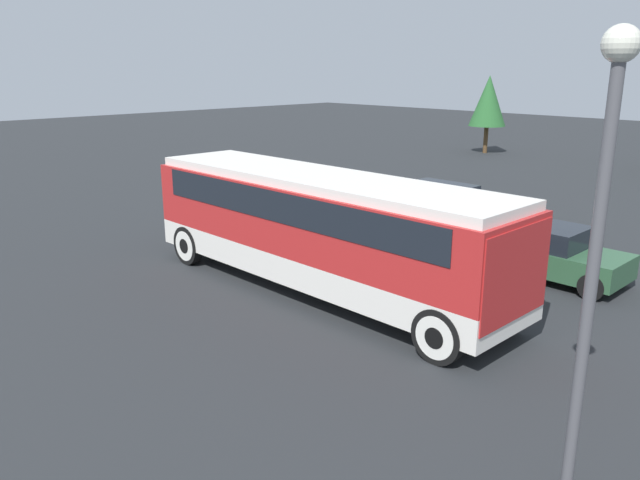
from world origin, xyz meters
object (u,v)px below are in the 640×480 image
object	(u,v)px
parked_car_far	(443,203)
lamp_post	(600,210)
parked_car_near	(409,223)
parked_car_mid	(545,251)
tour_bus	(323,222)

from	to	relation	value
parked_car_far	lamp_post	distance (m)	15.97
parked_car_near	parked_car_mid	size ratio (longest dim) A/B	0.97
tour_bus	lamp_post	distance (m)	8.80
parked_car_far	lamp_post	bearing A→B (deg)	-48.73
parked_car_near	lamp_post	distance (m)	12.89
parked_car_near	parked_car_mid	distance (m)	4.71
parked_car_near	parked_car_far	size ratio (longest dim) A/B	0.87
lamp_post	parked_car_far	bearing A→B (deg)	131.27
parked_car_near	parked_car_mid	xyz separation A→B (m)	(4.71, -0.01, 0.05)
parked_car_mid	parked_car_far	size ratio (longest dim) A/B	0.89
parked_car_mid	lamp_post	distance (m)	10.03
parked_car_near	parked_car_far	world-z (taller)	parked_car_near
parked_car_mid	parked_car_far	bearing A→B (deg)	149.37
parked_car_near	lamp_post	size ratio (longest dim) A/B	0.67
tour_bus	parked_car_near	world-z (taller)	tour_bus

